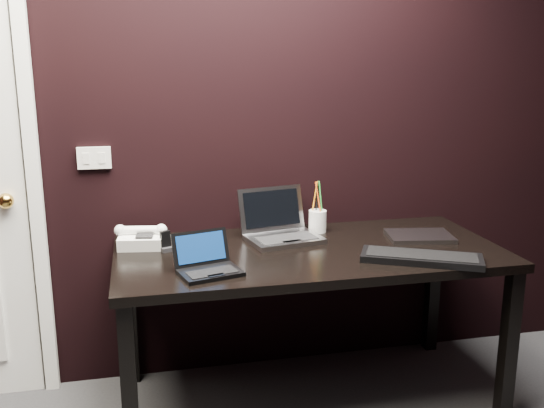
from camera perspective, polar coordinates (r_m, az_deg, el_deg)
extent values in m
plane|color=black|center=(2.91, -4.25, 8.31)|extent=(4.00, 0.00, 4.00)
cube|color=white|center=(2.93, -21.47, 1.99)|extent=(0.06, 0.05, 2.11)
sphere|color=gold|center=(2.92, -23.78, 0.26)|extent=(0.07, 0.07, 0.07)
cube|color=silver|center=(2.90, -16.39, 4.19)|extent=(0.15, 0.02, 0.10)
cube|color=silver|center=(2.89, -17.10, 4.12)|extent=(0.03, 0.01, 0.05)
cube|color=silver|center=(2.89, -15.71, 4.19)|extent=(0.03, 0.01, 0.05)
cube|color=black|center=(2.71, 3.54, -4.64)|extent=(1.70, 0.80, 0.04)
cube|color=black|center=(2.44, -13.29, -16.64)|extent=(0.06, 0.06, 0.70)
cube|color=black|center=(2.88, 21.37, -12.40)|extent=(0.06, 0.06, 0.70)
cube|color=black|center=(3.07, -13.21, -10.13)|extent=(0.06, 0.06, 0.70)
cube|color=black|center=(3.43, 14.87, -7.69)|extent=(0.06, 0.06, 0.70)
cube|color=black|center=(2.39, -5.82, -6.45)|extent=(0.27, 0.22, 0.02)
cube|color=black|center=(2.37, -5.65, -6.38)|extent=(0.21, 0.13, 0.00)
cube|color=black|center=(2.34, -5.26, -6.70)|extent=(0.07, 0.04, 0.00)
cube|color=black|center=(2.46, -6.74, -4.09)|extent=(0.24, 0.11, 0.13)
cube|color=#0A214C|center=(2.45, -6.70, -4.09)|extent=(0.20, 0.09, 0.11)
cube|color=#A0A1A6|center=(2.80, 1.15, -3.31)|extent=(0.37, 0.30, 0.02)
cube|color=black|center=(2.77, 1.40, -3.22)|extent=(0.29, 0.18, 0.00)
cube|color=#949499|center=(2.72, 1.95, -3.55)|extent=(0.10, 0.06, 0.00)
cube|color=gray|center=(2.90, -0.06, -0.43)|extent=(0.33, 0.13, 0.20)
cube|color=black|center=(2.89, -0.01, -0.43)|extent=(0.28, 0.10, 0.17)
cube|color=black|center=(2.61, 13.88, -4.95)|extent=(0.52, 0.37, 0.03)
cube|color=black|center=(2.60, 13.90, -4.62)|extent=(0.46, 0.32, 0.00)
cube|color=#9FA0A5|center=(2.93, 13.71, -2.95)|extent=(0.33, 0.26, 0.02)
cube|color=white|center=(2.78, -12.17, -3.31)|extent=(0.22, 0.20, 0.08)
cylinder|color=white|center=(2.76, -12.25, -2.42)|extent=(0.18, 0.07, 0.04)
sphere|color=silver|center=(2.77, -14.10, -2.43)|extent=(0.06, 0.06, 0.05)
sphere|color=white|center=(2.75, -10.38, -2.40)|extent=(0.06, 0.06, 0.05)
cube|color=black|center=(2.72, -11.91, -2.91)|extent=(0.08, 0.06, 0.01)
cube|color=black|center=(2.70, -10.01, -3.43)|extent=(0.05, 0.03, 0.09)
cube|color=black|center=(2.70, -9.86, -4.22)|extent=(0.06, 0.05, 0.02)
cylinder|color=silver|center=(2.95, 4.31, -1.62)|extent=(0.11, 0.11, 0.11)
cylinder|color=orange|center=(2.92, 4.05, 0.60)|extent=(0.03, 0.03, 0.16)
cylinder|color=green|center=(2.92, 4.59, 0.60)|extent=(0.02, 0.02, 0.16)
cylinder|color=black|center=(2.94, 4.26, 0.66)|extent=(0.02, 0.02, 0.16)
cylinder|color=#CB4813|center=(2.91, 4.37, 0.55)|extent=(0.03, 0.03, 0.16)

